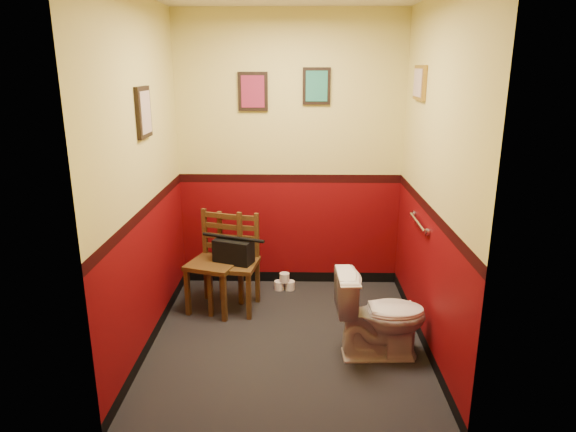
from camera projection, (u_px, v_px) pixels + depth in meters
name	position (u px, v px, depth m)	size (l,w,h in m)	color
floor	(287.00, 340.00, 4.25)	(2.20, 2.40, 0.00)	black
wall_back	(290.00, 154.00, 5.02)	(2.20, 2.70, 0.00)	#580508
wall_front	(283.00, 230.00, 2.72)	(2.20, 2.70, 0.00)	#580508
wall_left	(143.00, 180.00, 3.89)	(2.40, 2.70, 0.00)	#580508
wall_right	(434.00, 182.00, 3.85)	(2.40, 2.70, 0.00)	#580508
grab_bar	(418.00, 223.00, 4.20)	(0.05, 0.56, 0.06)	silver
framed_print_back_a	(253.00, 91.00, 4.84)	(0.28, 0.04, 0.36)	black
framed_print_back_b	(317.00, 86.00, 4.81)	(0.26, 0.04, 0.34)	black
framed_print_left	(144.00, 112.00, 3.84)	(0.04, 0.30, 0.38)	black
framed_print_right	(420.00, 83.00, 4.23)	(0.04, 0.34, 0.28)	olive
toilet	(380.00, 315.00, 3.94)	(0.39, 0.70, 0.69)	white
toilet_brush	(407.00, 340.00, 4.12)	(0.12, 0.12, 0.41)	silver
chair_left	(216.00, 262.00, 4.70)	(0.53, 0.53, 0.91)	brown
chair_right	(235.00, 263.00, 4.71)	(0.47, 0.47, 0.88)	brown
handbag	(234.00, 251.00, 4.64)	(0.38, 0.28, 0.25)	black
tp_stack	(285.00, 283.00, 5.19)	(0.21, 0.11, 0.18)	silver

